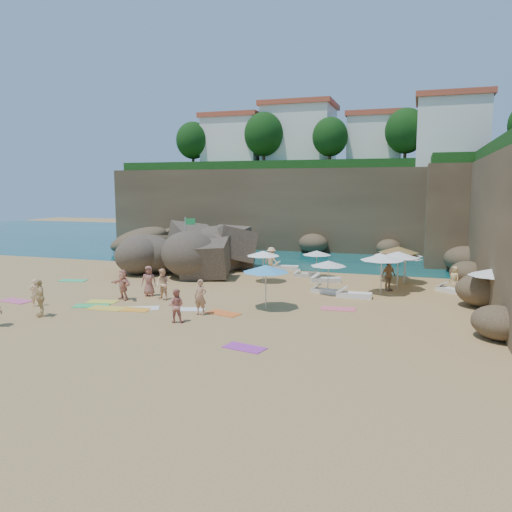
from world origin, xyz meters
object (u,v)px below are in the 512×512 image
(flag_pole, at_px, (187,237))
(lounger_0, at_px, (326,280))
(parasol_1, at_px, (390,253))
(person_stand_5, at_px, (242,255))
(rock_outcrop, at_px, (192,271))
(person_stand_3, at_px, (388,275))
(person_stand_6, at_px, (35,293))
(person_stand_1, at_px, (176,306))
(person_stand_2, at_px, (271,260))
(parasol_0, at_px, (317,253))
(person_stand_4, at_px, (454,278))
(parasol_2, at_px, (405,253))

(flag_pole, height_order, lounger_0, flag_pole)
(parasol_1, relative_size, lounger_0, 1.05)
(person_stand_5, bearing_deg, rock_outcrop, -146.63)
(person_stand_3, relative_size, person_stand_6, 1.29)
(person_stand_1, distance_m, person_stand_2, 14.43)
(person_stand_1, xyz_separation_m, person_stand_2, (0.36, 14.43, 0.15))
(parasol_0, bearing_deg, person_stand_1, -106.34)
(person_stand_2, relative_size, person_stand_4, 1.29)
(parasol_0, height_order, person_stand_6, parasol_0)
(parasol_1, xyz_separation_m, person_stand_3, (0.17, -4.23, -0.84))
(rock_outcrop, relative_size, person_stand_1, 5.29)
(parasol_2, bearing_deg, person_stand_3, -106.05)
(flag_pole, distance_m, lounger_0, 10.75)
(lounger_0, xyz_separation_m, person_stand_6, (-13.35, -11.37, 0.57))
(person_stand_2, relative_size, person_stand_6, 1.29)
(rock_outcrop, distance_m, person_stand_2, 5.99)
(parasol_0, xyz_separation_m, parasol_1, (4.82, 1.22, 0.04))
(rock_outcrop, distance_m, person_stand_4, 18.21)
(parasol_1, bearing_deg, person_stand_5, 170.40)
(flag_pole, distance_m, parasol_0, 9.58)
(parasol_0, relative_size, person_stand_5, 1.07)
(lounger_0, bearing_deg, parasol_0, 103.52)
(person_stand_2, height_order, person_stand_3, person_stand_3)
(parasol_2, height_order, person_stand_5, parasol_2)
(person_stand_1, distance_m, person_stand_3, 13.70)
(lounger_0, distance_m, person_stand_3, 4.41)
(parasol_1, xyz_separation_m, person_stand_4, (3.99, -2.66, -1.05))
(person_stand_2, xyz_separation_m, person_stand_6, (-8.87, -13.87, -0.21))
(lounger_0, xyz_separation_m, person_stand_3, (4.07, -1.52, 0.79))
(flag_pole, relative_size, person_stand_4, 2.80)
(person_stand_1, height_order, person_stand_4, person_stand_1)
(lounger_0, distance_m, person_stand_6, 17.55)
(person_stand_4, height_order, person_stand_5, person_stand_5)
(person_stand_1, bearing_deg, rock_outcrop, -79.41)
(rock_outcrop, bearing_deg, flag_pole, -113.45)
(rock_outcrop, bearing_deg, lounger_0, -6.89)
(flag_pole, bearing_deg, rock_outcrop, 66.55)
(parasol_2, distance_m, lounger_0, 5.40)
(person_stand_1, xyz_separation_m, person_stand_3, (8.92, 10.40, 0.15))
(rock_outcrop, height_order, person_stand_1, rock_outcrop)
(person_stand_4, bearing_deg, parasol_2, -153.02)
(parasol_1, height_order, person_stand_3, parasol_1)
(rock_outcrop, bearing_deg, person_stand_2, 12.32)
(lounger_0, xyz_separation_m, person_stand_1, (-4.85, -11.92, 0.64))
(person_stand_3, distance_m, person_stand_6, 20.01)
(flag_pole, height_order, person_stand_6, flag_pole)
(parasol_2, bearing_deg, lounger_0, -164.38)
(rock_outcrop, xyz_separation_m, lounger_0, (10.27, -1.24, 0.15))
(lounger_0, bearing_deg, person_stand_5, 130.12)
(flag_pole, distance_m, parasol_2, 15.36)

